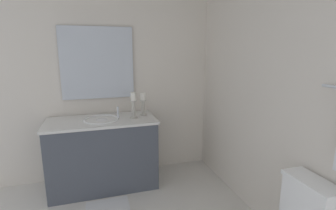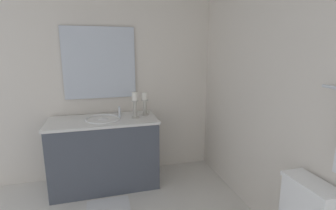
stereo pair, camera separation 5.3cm
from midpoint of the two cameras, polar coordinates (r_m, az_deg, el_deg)
The scene contains 7 objects.
wall_back at distance 2.39m, azimuth 23.12°, elevation 2.28°, with size 2.69×0.04×2.45m, color silver.
wall_left at distance 3.20m, azimuth -15.26°, elevation 5.19°, with size 0.04×2.94×2.45m, color silver.
vanity_cabinet at distance 3.09m, azimuth -13.75°, elevation -10.56°, with size 0.58×1.24×0.83m.
sink_basin at distance 2.97m, azimuth -14.10°, elevation -3.89°, with size 0.40×0.40×0.24m.
mirror at distance 3.14m, azimuth -14.92°, elevation 9.25°, with size 0.02×0.85×0.85m, color silver.
candle_holder_tall at distance 3.03m, azimuth -4.86°, elevation 0.40°, with size 0.09×0.09×0.28m.
candle_holder_short at distance 2.91m, azimuth -7.06°, elevation 0.17°, with size 0.09×0.09×0.31m.
Camera 2 is at (1.84, 0.01, 1.60)m, focal length 26.61 mm.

